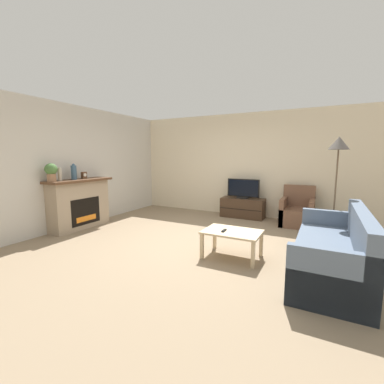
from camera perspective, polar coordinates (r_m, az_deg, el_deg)
name	(u,v)px	position (r m, az deg, el deg)	size (l,w,h in m)	color
ground_plane	(194,241)	(4.93, 0.38, -10.76)	(24.00, 24.00, 0.00)	#89755B
wall_back	(237,165)	(7.07, 10.00, 5.95)	(12.00, 0.06, 2.70)	beige
wall_left	(84,166)	(6.50, -22.81, 5.29)	(0.06, 12.00, 2.70)	beige
fireplace	(80,203)	(6.17, -23.71, -2.33)	(0.50, 1.45, 1.09)	tan
mantel_vase_left	(60,174)	(5.82, -27.30, 3.51)	(0.08, 0.08, 0.28)	beige
mantel_vase_centre_left	(74,172)	(6.01, -24.78, 4.03)	(0.11, 0.11, 0.34)	#385670
mantel_clock	(84,175)	(6.18, -22.88, 3.44)	(0.08, 0.11, 0.15)	brown
potted_plant	(51,171)	(5.71, -28.83, 4.04)	(0.23, 0.23, 0.36)	#936B4C
tv_stand	(243,208)	(6.82, 11.20, -3.45)	(1.10, 0.48, 0.50)	#422D1E
tv	(243,189)	(6.74, 11.30, 0.57)	(0.83, 0.18, 0.50)	black
armchair	(297,213)	(6.40, 22.34, -4.27)	(0.70, 0.76, 0.90)	brown
coffee_table	(232,234)	(4.11, 8.90, -9.31)	(0.88, 0.60, 0.43)	#CCB289
remote	(224,231)	(4.06, 7.10, -8.49)	(0.04, 0.15, 0.02)	black
couch	(333,253)	(4.01, 28.93, -11.79)	(0.84, 2.17, 0.89)	slate
floor_lamp	(338,151)	(5.13, 29.77, 7.96)	(0.34, 0.34, 1.92)	black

